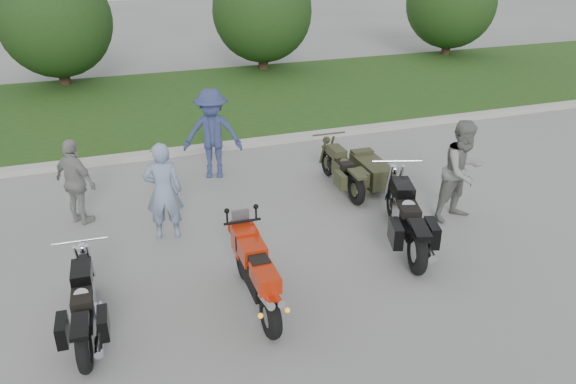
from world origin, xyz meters
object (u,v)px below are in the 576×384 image
object	(u,v)px
sportbike_red	(256,272)
person_stripe	(164,191)
person_grey	(463,171)
person_back	(76,182)
cruiser_right	(407,220)
person_denim	(212,134)
cruiser_left	(85,308)
cruiser_sidecar	(360,171)

from	to	relation	value
sportbike_red	person_stripe	xyz separation A→B (m)	(-0.89, 2.45, 0.30)
person_grey	person_back	size ratio (longest dim) A/B	1.17
sportbike_red	cruiser_right	size ratio (longest dim) A/B	0.82
sportbike_red	person_stripe	world-z (taller)	person_stripe
sportbike_red	cruiser_right	xyz separation A→B (m)	(2.84, 0.77, -0.07)
person_denim	cruiser_left	bearing A→B (deg)	-103.04
cruiser_left	person_denim	bearing A→B (deg)	62.30
cruiser_sidecar	person_denim	xyz separation A→B (m)	(-2.68, 1.63, 0.59)
cruiser_left	person_back	world-z (taller)	person_back
cruiser_sidecar	cruiser_left	bearing A→B (deg)	-149.46
cruiser_left	person_denim	world-z (taller)	person_denim
cruiser_left	cruiser_right	bearing A→B (deg)	9.85
cruiser_right	person_back	world-z (taller)	person_back
cruiser_right	person_back	size ratio (longest dim) A/B	1.54
person_grey	person_back	xyz separation A→B (m)	(-6.57, 2.16, -0.14)
person_grey	cruiser_left	bearing A→B (deg)	179.16
sportbike_red	person_denim	bearing A→B (deg)	85.29
cruiser_left	cruiser_right	size ratio (longest dim) A/B	0.86
sportbike_red	cruiser_sidecar	xyz separation A→B (m)	(3.16, 3.15, -0.19)
person_stripe	person_back	size ratio (longest dim) A/B	1.09
sportbike_red	cruiser_sidecar	distance (m)	4.47
person_stripe	cruiser_left	bearing A→B (deg)	69.67
person_stripe	cruiser_right	bearing A→B (deg)	166.59
cruiser_sidecar	cruiser_right	bearing A→B (deg)	-96.01
person_back	cruiser_left	bearing A→B (deg)	139.65
cruiser_left	person_stripe	distance (m)	2.71
person_grey	person_denim	bearing A→B (deg)	126.81
cruiser_right	person_denim	world-z (taller)	person_denim
cruiser_left	cruiser_sidecar	xyz separation A→B (m)	(5.43, 2.99, -0.04)
cruiser_sidecar	person_grey	world-z (taller)	person_grey
sportbike_red	cruiser_right	distance (m)	2.94
person_grey	person_denim	distance (m)	5.12
cruiser_left	person_denim	xyz separation A→B (m)	(2.75, 4.62, 0.55)
cruiser_left	person_stripe	xyz separation A→B (m)	(1.39, 2.29, 0.45)
person_stripe	person_denim	bearing A→B (deg)	-109.46
cruiser_left	person_back	distance (m)	3.37
sportbike_red	cruiser_left	size ratio (longest dim) A/B	0.95
cruiser_right	sportbike_red	bearing A→B (deg)	-147.16
cruiser_sidecar	person_stripe	distance (m)	4.14
cruiser_left	person_grey	distance (m)	6.68
sportbike_red	cruiser_right	world-z (taller)	cruiser_right
person_stripe	sportbike_red	bearing A→B (deg)	120.76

